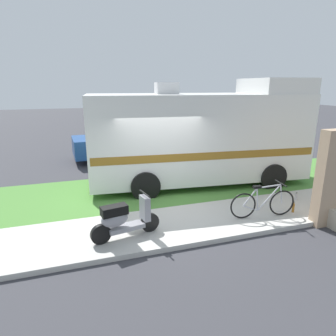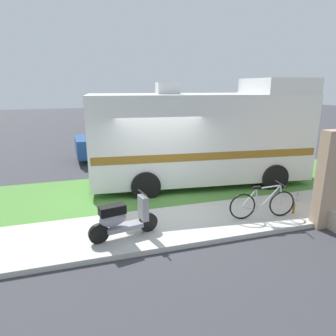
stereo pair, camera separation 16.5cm
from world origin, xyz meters
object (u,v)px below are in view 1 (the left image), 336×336
Objects in this scene: bottle_spare at (296,197)px; scooter at (123,219)px; pickup_truck_near at (144,138)px; motorhome_rv at (201,135)px; bicycle at (263,203)px; bottle_green at (293,208)px.

scooter is at bearing -172.85° from bottle_spare.
bottle_spare is at bearing 7.15° from scooter.
pickup_truck_near is (2.34, 7.81, 0.35)m from scooter.
bottle_spare is at bearing -53.77° from motorhome_rv.
scooter is (-3.28, -3.29, -1.14)m from motorhome_rv.
bicycle is 0.31× the size of pickup_truck_near.
motorhome_rv is 32.89× the size of bottle_spare.
bicycle is 5.78× the size of bottle_green.
motorhome_rv reaches higher than bottle_green.
pickup_truck_near is at bearing 98.87° from bicycle.
pickup_truck_near is at bearing 111.88° from bottle_spare.
bottle_green is at bearing -0.38° from scooter.
bicycle is 0.99m from bottle_green.
scooter is at bearing 179.80° from bicycle.
motorhome_rv reaches higher than bicycle.
scooter is 0.28× the size of pickup_truck_near.
bicycle is 7.63× the size of bottle_spare.
scooter is 8.16m from pickup_truck_near.
bicycle is 7.93m from pickup_truck_near.
motorhome_rv is 3.60m from bottle_spare.
bicycle is at bearing 178.96° from bottle_green.
bottle_green is at bearing -135.37° from bottle_spare.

